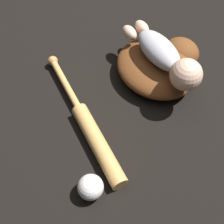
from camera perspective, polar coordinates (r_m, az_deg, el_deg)
The scene contains 5 objects.
ground_plane at distance 1.18m, azimuth 5.58°, elevation 7.37°, with size 6.00×6.00×0.00m, color black.
baseball_glove at distance 1.15m, azimuth 8.85°, elevation 8.55°, with size 0.34×0.35×0.09m.
baby_figure at distance 1.06m, azimuth 9.95°, elevation 9.85°, with size 0.37×0.18×0.10m.
baseball_bat at distance 1.00m, azimuth -3.95°, elevation -3.30°, with size 0.54×0.23×0.05m.
baseball at distance 0.90m, azimuth -3.94°, elevation -13.55°, with size 0.08×0.08×0.08m.
Camera 1 is at (0.46, -0.65, 0.88)m, focal length 50.00 mm.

